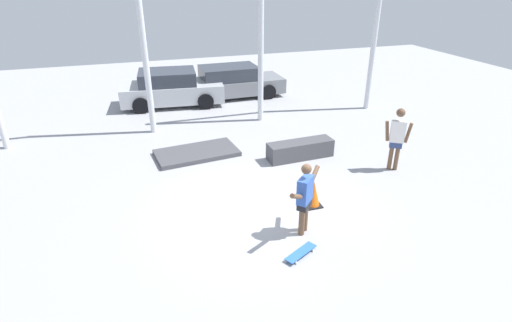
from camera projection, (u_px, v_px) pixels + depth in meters
ground_plane at (261, 210)px, 9.39m from camera, size 36.00×36.00×0.00m
skateboarder at (305, 196)px, 8.21m from camera, size 1.11×1.08×1.62m
skateboard at (301, 252)px, 7.87m from camera, size 0.78×0.55×0.08m
grind_box at (300, 150)px, 11.86m from camera, size 2.01×0.65×0.52m
manual_pad at (197, 153)px, 12.12m from camera, size 2.55×1.56×0.13m
canopy_support_left at (60, 21)px, 11.62m from camera, size 4.73×0.20×6.34m
canopy_support_right at (322, 12)px, 13.98m from camera, size 4.73×0.20×6.34m
parked_car_silver at (171, 88)px, 16.37m from camera, size 4.23×2.31×1.42m
parked_car_grey at (232, 82)px, 17.42m from camera, size 4.37×1.97×1.35m
bystander at (397, 136)px, 10.85m from camera, size 0.65×0.46×1.79m
traffic_cone at (314, 194)px, 9.42m from camera, size 0.38×0.38×0.64m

